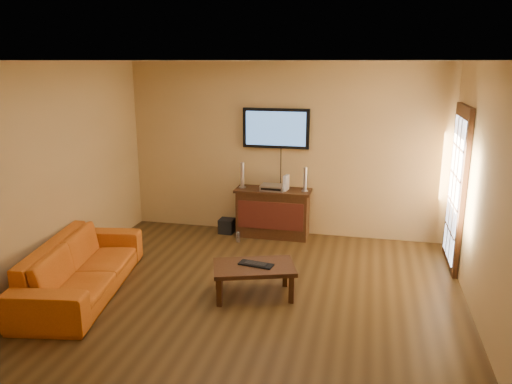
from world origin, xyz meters
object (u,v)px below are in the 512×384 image
(television, at_px, (276,128))
(bottle, at_px, (238,237))
(game_console, at_px, (286,183))
(speaker_left, at_px, (242,176))
(media_console, at_px, (273,213))
(keyboard, at_px, (256,264))
(coffee_table, at_px, (254,270))
(sofa, at_px, (81,259))
(av_receiver, at_px, (273,187))
(subwoofer, at_px, (227,226))
(speaker_right, at_px, (305,180))

(television, relative_size, bottle, 5.77)
(game_console, height_order, bottle, game_console)
(television, distance_m, speaker_left, 0.91)
(television, height_order, speaker_left, television)
(media_console, relative_size, keyboard, 2.77)
(coffee_table, xyz_separation_m, sofa, (-2.03, -0.36, 0.10))
(av_receiver, height_order, keyboard, av_receiver)
(speaker_left, bearing_deg, keyboard, -71.51)
(sofa, bearing_deg, media_console, -46.44)
(speaker_left, height_order, subwoofer, speaker_left)
(speaker_right, relative_size, bottle, 2.08)
(speaker_left, bearing_deg, television, 19.97)
(television, relative_size, av_receiver, 2.85)
(speaker_left, bearing_deg, game_console, -1.12)
(speaker_left, relative_size, subwoofer, 1.76)
(av_receiver, height_order, bottle, av_receiver)
(bottle, bearing_deg, speaker_right, 23.09)
(coffee_table, relative_size, av_receiver, 2.94)
(media_console, bearing_deg, sofa, -126.72)
(game_console, xyz_separation_m, subwoofer, (-0.96, -0.01, -0.77))
(sofa, height_order, subwoofer, sofa)
(speaker_right, height_order, game_console, speaker_right)
(bottle, bearing_deg, av_receiver, 38.43)
(sofa, height_order, bottle, sofa)
(speaker_left, bearing_deg, subwoofer, -173.75)
(speaker_left, bearing_deg, sofa, -118.54)
(av_receiver, xyz_separation_m, bottle, (-0.47, -0.37, -0.72))
(coffee_table, bearing_deg, sofa, -170.04)
(keyboard, bearing_deg, subwoofer, 114.91)
(subwoofer, bearing_deg, sofa, -111.69)
(coffee_table, bearing_deg, bottle, 110.96)
(television, distance_m, speaker_right, 0.92)
(coffee_table, bearing_deg, speaker_right, 81.71)
(speaker_right, xyz_separation_m, bottle, (-0.96, -0.41, -0.85))
(coffee_table, xyz_separation_m, keyboard, (0.02, 0.02, 0.07))
(media_console, bearing_deg, av_receiver, -85.27)
(speaker_right, height_order, av_receiver, speaker_right)
(coffee_table, bearing_deg, subwoofer, 114.28)
(media_console, distance_m, sofa, 3.08)
(coffee_table, bearing_deg, game_console, 89.54)
(av_receiver, relative_size, keyboard, 0.86)
(speaker_right, distance_m, keyboard, 2.19)
(game_console, relative_size, bottle, 1.32)
(av_receiver, xyz_separation_m, keyboard, (0.20, -2.06, -0.41))
(speaker_left, distance_m, bottle, 0.96)
(av_receiver, relative_size, game_console, 1.54)
(av_receiver, bearing_deg, subwoofer, -178.18)
(television, distance_m, keyboard, 2.63)
(media_console, xyz_separation_m, coffee_table, (0.19, -2.11, -0.05))
(speaker_left, xyz_separation_m, av_receiver, (0.50, -0.04, -0.14))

